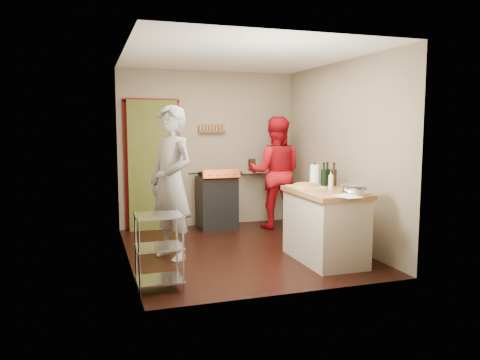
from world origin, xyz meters
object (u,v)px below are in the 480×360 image
object	(u,v)px
island	(325,223)
stove	(217,201)
wire_shelving	(159,248)
person_stripe	(171,183)
person_red	(275,173)

from	to	relation	value
island	stove	bearing A→B (deg)	109.92
wire_shelving	person_stripe	bearing A→B (deg)	73.71
stove	wire_shelving	world-z (taller)	stove
stove	person_stripe	distance (m)	1.89
stove	person_stripe	bearing A→B (deg)	-123.58
stove	island	distance (m)	2.37
person_stripe	wire_shelving	bearing A→B (deg)	-45.29
stove	person_stripe	size ratio (longest dim) A/B	0.51
stove	person_stripe	world-z (taller)	person_stripe
stove	person_stripe	xyz separation A→B (m)	(-1.00, -1.51, 0.53)
wire_shelving	person_stripe	xyz separation A→B (m)	(0.33, 1.11, 0.54)
wire_shelving	person_red	xyz separation A→B (m)	(2.28, 2.40, 0.48)
wire_shelving	island	distance (m)	2.17
island	person_stripe	bearing A→B (deg)	158.47
stove	wire_shelving	distance (m)	2.94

